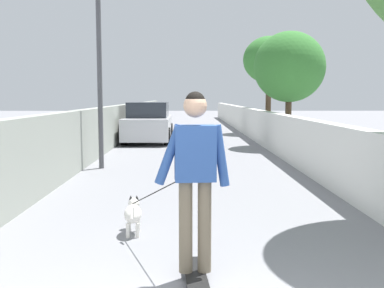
{
  "coord_description": "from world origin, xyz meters",
  "views": [
    {
      "loc": [
        -2.76,
        0.09,
        1.75
      ],
      "look_at": [
        4.43,
        0.0,
        1.0
      ],
      "focal_mm": 42.29,
      "sensor_mm": 36.0,
      "label": 1
    }
  ],
  "objects": [
    {
      "name": "car_near",
      "position": [
        15.0,
        1.59,
        0.72
      ],
      "size": [
        4.25,
        1.8,
        1.54
      ],
      "color": "silver",
      "rests_on": "ground"
    },
    {
      "name": "fence_right",
      "position": [
        12.0,
        -2.74,
        0.62
      ],
      "size": [
        48.0,
        0.3,
        1.24
      ],
      "primitive_type": "cube",
      "color": "silver",
      "rests_on": "ground"
    },
    {
      "name": "dog",
      "position": [
        2.91,
        0.77,
        0.27
      ],
      "size": [
        1.81,
        0.9,
        1.06
      ],
      "color": "white",
      "rests_on": "ground"
    },
    {
      "name": "lamp_post",
      "position": [
        8.27,
        2.19,
        3.23
      ],
      "size": [
        0.36,
        0.36,
        4.8
      ],
      "color": "#4C4C51",
      "rests_on": "ground"
    },
    {
      "name": "person_skateboarder",
      "position": [
        1.43,
        0.01,
        1.1
      ],
      "size": [
        0.25,
        0.71,
        1.72
      ],
      "color": "#726651",
      "rests_on": "skateboard"
    },
    {
      "name": "tree_right_near",
      "position": [
        13.0,
        -3.47,
        2.77
      ],
      "size": [
        2.46,
        2.46,
        4.0
      ],
      "color": "#473523",
      "rests_on": "ground"
    },
    {
      "name": "tree_right_far",
      "position": [
        19.0,
        -3.84,
        3.48
      ],
      "size": [
        2.46,
        2.46,
        4.62
      ],
      "color": "#473523",
      "rests_on": "ground"
    },
    {
      "name": "skateboard",
      "position": [
        1.43,
        0.01,
        0.07
      ],
      "size": [
        0.81,
        0.25,
        0.08
      ],
      "color": "black",
      "rests_on": "ground"
    },
    {
      "name": "wall_left",
      "position": [
        12.0,
        2.74,
        0.71
      ],
      "size": [
        48.0,
        0.3,
        1.43
      ],
      "primitive_type": "cube",
      "color": "#999E93",
      "rests_on": "ground"
    },
    {
      "name": "ground_plane",
      "position": [
        14.0,
        0.0,
        0.0
      ],
      "size": [
        80.0,
        80.0,
        0.0
      ],
      "primitive_type": "plane",
      "color": "gray"
    }
  ]
}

